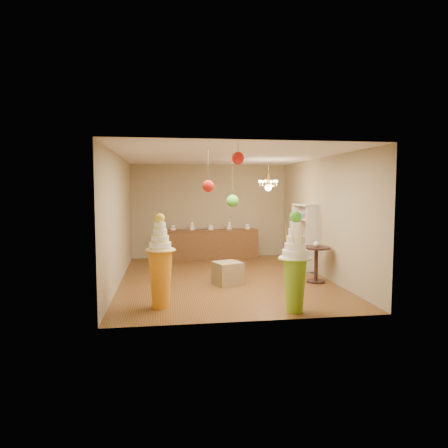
{
  "coord_description": "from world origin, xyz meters",
  "views": [
    {
      "loc": [
        -1.42,
        -9.62,
        2.19
      ],
      "look_at": [
        -0.0,
        0.0,
        1.36
      ],
      "focal_mm": 32.0,
      "sensor_mm": 36.0,
      "label": 1
    }
  ],
  "objects": [
    {
      "name": "pom_green_mid",
      "position": [
        0.02,
        -1.14,
        1.96
      ],
      "size": [
        0.26,
        0.26,
        1.17
      ],
      "color": "#40372E",
      "rests_on": "ceiling"
    },
    {
      "name": "pedestal_orange",
      "position": [
        -1.53,
        -2.24,
        0.7
      ],
      "size": [
        0.65,
        0.65,
        1.76
      ],
      "rotation": [
        0.0,
        0.0,
        -0.25
      ],
      "color": "orange",
      "rests_on": "floor"
    },
    {
      "name": "wall_back",
      "position": [
        0.0,
        3.25,
        1.5
      ],
      "size": [
        5.0,
        0.04,
        3.0
      ],
      "primitive_type": "cube",
      "color": "gray",
      "rests_on": "ground"
    },
    {
      "name": "wall_left",
      "position": [
        -2.5,
        0.0,
        1.5
      ],
      "size": [
        0.04,
        6.5,
        3.0
      ],
      "primitive_type": "cube",
      "color": "gray",
      "rests_on": "ground"
    },
    {
      "name": "vase",
      "position": [
        2.1,
        -0.71,
        0.93
      ],
      "size": [
        0.21,
        0.21,
        0.16
      ],
      "primitive_type": "imported",
      "rotation": [
        0.0,
        0.0,
        -0.42
      ],
      "color": "beige",
      "rests_on": "round_table"
    },
    {
      "name": "chandelier",
      "position": [
        1.33,
        0.87,
        2.3
      ],
      "size": [
        0.57,
        0.57,
        0.85
      ],
      "rotation": [
        0.0,
        0.0,
        -0.05
      ],
      "color": "gold",
      "rests_on": "ceiling"
    },
    {
      "name": "pom_red_right",
      "position": [
        -0.17,
        -2.77,
        2.74
      ],
      "size": [
        0.22,
        0.22,
        0.37
      ],
      "color": "#40372E",
      "rests_on": "ceiling"
    },
    {
      "name": "ceiling",
      "position": [
        0.0,
        0.0,
        3.0
      ],
      "size": [
        6.5,
        6.5,
        0.0
      ],
      "primitive_type": "plane",
      "rotation": [
        3.14,
        0.0,
        0.0
      ],
      "color": "silver",
      "rests_on": "ground"
    },
    {
      "name": "pom_red_left",
      "position": [
        -0.61,
        -2.07,
        2.26
      ],
      "size": [
        0.22,
        0.22,
        0.85
      ],
      "color": "#40372E",
      "rests_on": "ceiling"
    },
    {
      "name": "floor",
      "position": [
        0.0,
        0.0,
        0.0
      ],
      "size": [
        6.5,
        6.5,
        0.0
      ],
      "primitive_type": "plane",
      "color": "brown",
      "rests_on": "ground"
    },
    {
      "name": "round_table",
      "position": [
        2.1,
        -0.71,
        0.55
      ],
      "size": [
        0.7,
        0.7,
        0.85
      ],
      "rotation": [
        0.0,
        0.0,
        -0.06
      ],
      "color": "black",
      "rests_on": "floor"
    },
    {
      "name": "pedestal_green",
      "position": [
        0.86,
        -2.85,
        0.75
      ],
      "size": [
        0.67,
        0.67,
        1.82
      ],
      "rotation": [
        0.0,
        0.0,
        -0.21
      ],
      "color": "#8EC82C",
      "rests_on": "floor"
    },
    {
      "name": "sideboard",
      "position": [
        0.0,
        2.97,
        0.48
      ],
      "size": [
        3.04,
        0.54,
        1.16
      ],
      "color": "brown",
      "rests_on": "floor"
    },
    {
      "name": "burlap_riser",
      "position": [
        -0.01,
        -0.6,
        0.26
      ],
      "size": [
        0.73,
        0.73,
        0.52
      ],
      "primitive_type": "cube",
      "rotation": [
        0.0,
        0.0,
        0.33
      ],
      "color": "olive",
      "rests_on": "floor"
    },
    {
      "name": "wall_right",
      "position": [
        2.5,
        0.0,
        1.5
      ],
      "size": [
        0.04,
        6.5,
        3.0
      ],
      "primitive_type": "cube",
      "color": "gray",
      "rests_on": "ground"
    },
    {
      "name": "wall_front",
      "position": [
        0.0,
        -3.25,
        1.5
      ],
      "size": [
        5.0,
        0.04,
        3.0
      ],
      "primitive_type": "cube",
      "color": "gray",
      "rests_on": "ground"
    },
    {
      "name": "shelving_unit",
      "position": [
        2.34,
        0.8,
        0.9
      ],
      "size": [
        0.33,
        1.2,
        1.8
      ],
      "color": "beige",
      "rests_on": "floor"
    }
  ]
}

